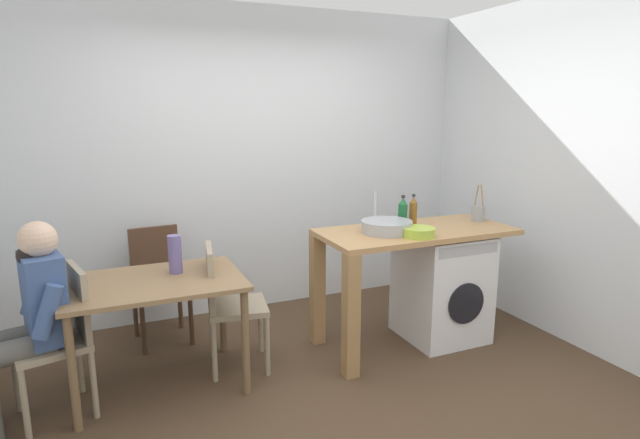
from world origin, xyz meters
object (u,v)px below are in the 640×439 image
(bottle_squat_brown, at_px, (413,211))
(chair_person_seat, at_px, (63,333))
(chair_spare_by_wall, at_px, (158,277))
(washing_machine, at_px, (442,286))
(dining_table, at_px, (156,294))
(utensil_crock, at_px, (478,213))
(chair_opposite, at_px, (227,300))
(mixing_bowl, at_px, (418,232))
(vase, at_px, (175,254))
(bottle_tall_green, at_px, (403,213))
(seated_person, at_px, (29,314))

(bottle_squat_brown, bearing_deg, chair_person_seat, -177.24)
(chair_spare_by_wall, distance_m, washing_machine, 2.27)
(dining_table, bearing_deg, utensil_crock, -1.24)
(chair_opposite, distance_m, utensil_crock, 2.13)
(dining_table, xyz_separation_m, chair_opposite, (0.48, 0.06, -0.14))
(utensil_crock, bearing_deg, chair_spare_by_wall, 161.34)
(mixing_bowl, bearing_deg, dining_table, 170.38)
(utensil_crock, distance_m, vase, 2.41)
(chair_opposite, xyz_separation_m, utensil_crock, (2.07, -0.12, 0.48))
(bottle_squat_brown, height_order, mixing_bowl, bottle_squat_brown)
(washing_machine, relative_size, bottle_tall_green, 3.47)
(seated_person, height_order, bottle_squat_brown, seated_person)
(dining_table, relative_size, bottle_tall_green, 4.44)
(chair_spare_by_wall, distance_m, vase, 0.77)
(mixing_bowl, bearing_deg, washing_machine, 27.46)
(bottle_squat_brown, bearing_deg, mixing_bowl, -117.56)
(mixing_bowl, bearing_deg, chair_spare_by_wall, 147.72)
(vase, bearing_deg, dining_table, -146.31)
(chair_opposite, relative_size, mixing_bowl, 3.77)
(chair_opposite, bearing_deg, chair_spare_by_wall, -142.24)
(chair_spare_by_wall, bearing_deg, chair_person_seat, 48.19)
(chair_person_seat, bearing_deg, dining_table, -95.16)
(chair_spare_by_wall, bearing_deg, dining_table, 78.12)
(dining_table, relative_size, utensil_crock, 3.67)
(chair_spare_by_wall, xyz_separation_m, bottle_tall_green, (1.78, -0.76, 0.52))
(chair_person_seat, relative_size, bottle_tall_green, 3.63)
(chair_opposite, height_order, chair_spare_by_wall, same)
(washing_machine, distance_m, bottle_tall_green, 0.69)
(vase, bearing_deg, washing_machine, -5.83)
(chair_person_seat, xyz_separation_m, seated_person, (-0.16, -0.04, 0.16))
(chair_opposite, height_order, washing_machine, chair_opposite)
(chair_opposite, height_order, bottle_tall_green, bottle_tall_green)
(chair_opposite, distance_m, bottle_tall_green, 1.49)
(dining_table, bearing_deg, mixing_bowl, -9.62)
(utensil_crock, bearing_deg, washing_machine, -171.90)
(mixing_bowl, bearing_deg, bottle_squat_brown, 62.44)
(dining_table, distance_m, mixing_bowl, 1.85)
(utensil_crock, relative_size, vase, 1.16)
(bottle_tall_green, xyz_separation_m, mixing_bowl, (-0.07, -0.32, -0.08))
(utensil_crock, bearing_deg, vase, 176.30)
(seated_person, distance_m, utensil_crock, 3.27)
(bottle_tall_green, bearing_deg, utensil_crock, -5.71)
(mixing_bowl, bearing_deg, utensil_crock, 18.48)
(chair_opposite, bearing_deg, dining_table, -73.08)
(chair_spare_by_wall, bearing_deg, seated_person, 43.29)
(chair_person_seat, distance_m, bottle_squat_brown, 2.59)
(bottle_squat_brown, bearing_deg, bottle_tall_green, -166.69)
(seated_person, bearing_deg, dining_table, -94.00)
(washing_machine, distance_m, vase, 2.09)
(chair_opposite, relative_size, utensil_crock, 3.00)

